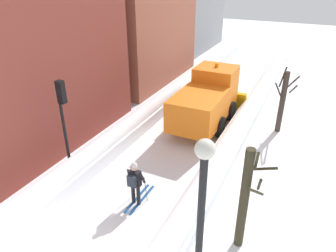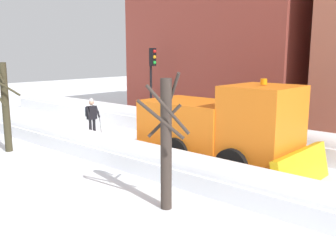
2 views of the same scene
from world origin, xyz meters
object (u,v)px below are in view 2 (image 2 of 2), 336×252
at_px(skier, 92,115).
at_px(traffic_light_pole, 152,72).
at_px(bare_tree_near, 5,105).
at_px(bare_tree_mid, 166,141).
at_px(plow_truck, 224,126).

relative_size(skier, traffic_light_pole, 0.44).
bearing_deg(bare_tree_near, bare_tree_mid, 90.17).
xyz_separation_m(traffic_light_pole, bare_tree_mid, (7.38, 7.70, -1.15)).
relative_size(skier, bare_tree_mid, 0.53).
bearing_deg(traffic_light_pole, plow_truck, 62.32).
height_order(skier, bare_tree_near, bare_tree_near).
distance_m(bare_tree_near, bare_tree_mid, 8.52).
bearing_deg(traffic_light_pole, bare_tree_mid, 46.23).
xyz_separation_m(plow_truck, skier, (-0.14, -7.43, -0.48)).
distance_m(skier, bare_tree_near, 4.04).
height_order(plow_truck, bare_tree_near, bare_tree_near).
height_order(skier, traffic_light_pole, traffic_light_pole).
bearing_deg(skier, plow_truck, 88.95).
xyz_separation_m(skier, bare_tree_near, (3.94, -0.24, 0.85)).
bearing_deg(plow_truck, skier, -91.05).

